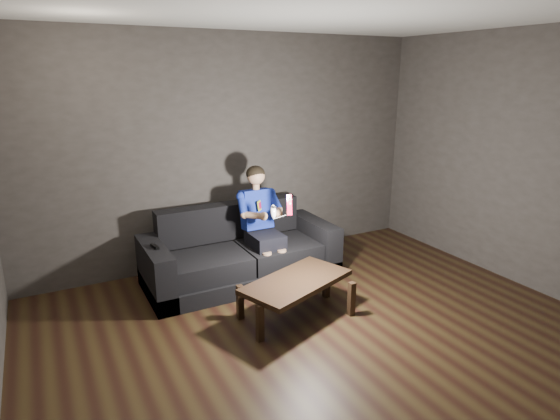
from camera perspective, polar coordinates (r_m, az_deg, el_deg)
floor at (r=4.02m, az=8.87°, el=-17.70°), size 5.00×5.00×0.00m
back_wall at (r=5.60m, az=-5.95°, el=7.15°), size 5.00×0.04×2.70m
sofa at (r=5.26m, az=-4.86°, el=-5.75°), size 2.10×0.91×0.81m
child at (r=5.15m, az=-2.33°, el=-0.69°), size 0.49×0.61×1.22m
wii_remote_red at (r=4.73m, az=1.11°, el=0.65°), size 0.07×0.09×0.22m
nunchuk_white at (r=4.67m, az=-0.81°, el=-0.20°), size 0.08×0.10×0.15m
wii_remote_black at (r=4.81m, az=-15.02°, el=-4.31°), size 0.06×0.15×0.03m
coffee_table at (r=4.43m, az=2.01°, el=-9.06°), size 1.18×0.87×0.39m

